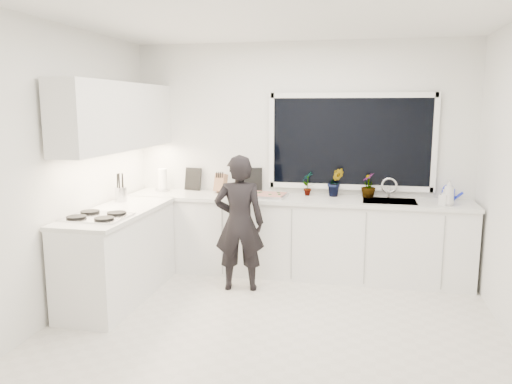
# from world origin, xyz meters

# --- Properties ---
(floor) EXTENTS (4.00, 3.50, 0.02)m
(floor) POSITION_xyz_m (0.00, 0.00, -0.01)
(floor) COLOR beige
(floor) RESTS_ON ground
(wall_back) EXTENTS (4.00, 0.02, 2.70)m
(wall_back) POSITION_xyz_m (0.00, 1.76, 1.35)
(wall_back) COLOR white
(wall_back) RESTS_ON ground
(wall_left) EXTENTS (0.02, 3.50, 2.70)m
(wall_left) POSITION_xyz_m (-2.01, 0.00, 1.35)
(wall_left) COLOR white
(wall_left) RESTS_ON ground
(ceiling) EXTENTS (4.00, 3.50, 0.02)m
(ceiling) POSITION_xyz_m (0.00, 0.00, 2.71)
(ceiling) COLOR white
(ceiling) RESTS_ON wall_back
(window) EXTENTS (1.80, 0.02, 1.00)m
(window) POSITION_xyz_m (0.60, 1.73, 1.55)
(window) COLOR black
(window) RESTS_ON wall_back
(base_cabinets_back) EXTENTS (3.92, 0.58, 0.88)m
(base_cabinets_back) POSITION_xyz_m (0.00, 1.45, 0.44)
(base_cabinets_back) COLOR white
(base_cabinets_back) RESTS_ON floor
(base_cabinets_left) EXTENTS (0.58, 1.60, 0.88)m
(base_cabinets_left) POSITION_xyz_m (-1.67, 0.35, 0.44)
(base_cabinets_left) COLOR white
(base_cabinets_left) RESTS_ON floor
(countertop_back) EXTENTS (3.94, 0.62, 0.04)m
(countertop_back) POSITION_xyz_m (0.00, 1.44, 0.90)
(countertop_back) COLOR silver
(countertop_back) RESTS_ON base_cabinets_back
(countertop_left) EXTENTS (0.62, 1.60, 0.04)m
(countertop_left) POSITION_xyz_m (-1.67, 0.35, 0.90)
(countertop_left) COLOR silver
(countertop_left) RESTS_ON base_cabinets_left
(upper_cabinets) EXTENTS (0.34, 2.10, 0.70)m
(upper_cabinets) POSITION_xyz_m (-1.79, 0.70, 1.85)
(upper_cabinets) COLOR white
(upper_cabinets) RESTS_ON wall_left
(sink) EXTENTS (0.58, 0.42, 0.14)m
(sink) POSITION_xyz_m (1.05, 1.45, 0.87)
(sink) COLOR silver
(sink) RESTS_ON countertop_back
(faucet) EXTENTS (0.03, 0.03, 0.22)m
(faucet) POSITION_xyz_m (1.05, 1.65, 1.03)
(faucet) COLOR silver
(faucet) RESTS_ON countertop_back
(stovetop) EXTENTS (0.56, 0.48, 0.03)m
(stovetop) POSITION_xyz_m (-1.69, -0.00, 0.94)
(stovetop) COLOR black
(stovetop) RESTS_ON countertop_left
(person) EXTENTS (0.58, 0.44, 1.46)m
(person) POSITION_xyz_m (-0.52, 0.84, 0.73)
(person) COLOR black
(person) RESTS_ON floor
(pizza_tray) EXTENTS (0.51, 0.39, 0.03)m
(pizza_tray) POSITION_xyz_m (-0.34, 1.42, 0.94)
(pizza_tray) COLOR #BDBCC1
(pizza_tray) RESTS_ON countertop_back
(pizza) EXTENTS (0.46, 0.35, 0.01)m
(pizza) POSITION_xyz_m (-0.34, 1.42, 0.95)
(pizza) COLOR red
(pizza) RESTS_ON pizza_tray
(watering_can) EXTENTS (0.17, 0.17, 0.13)m
(watering_can) POSITION_xyz_m (1.69, 1.61, 0.98)
(watering_can) COLOR #1525CC
(watering_can) RESTS_ON countertop_back
(paper_towel_roll) EXTENTS (0.14, 0.14, 0.26)m
(paper_towel_roll) POSITION_xyz_m (-1.67, 1.55, 1.05)
(paper_towel_roll) COLOR white
(paper_towel_roll) RESTS_ON countertop_back
(knife_block) EXTENTS (0.15, 0.13, 0.22)m
(knife_block) POSITION_xyz_m (-0.94, 1.59, 1.03)
(knife_block) COLOR #976846
(knife_block) RESTS_ON countertop_back
(utensil_crock) EXTENTS (0.15, 0.15, 0.16)m
(utensil_crock) POSITION_xyz_m (-1.85, 0.80, 1.00)
(utensil_crock) COLOR silver
(utensil_crock) RESTS_ON countertop_left
(picture_frame_large) EXTENTS (0.22, 0.07, 0.28)m
(picture_frame_large) POSITION_xyz_m (-1.32, 1.69, 1.06)
(picture_frame_large) COLOR black
(picture_frame_large) RESTS_ON countertop_back
(picture_frame_small) EXTENTS (0.25, 0.08, 0.30)m
(picture_frame_small) POSITION_xyz_m (-0.57, 1.69, 1.07)
(picture_frame_small) COLOR black
(picture_frame_small) RESTS_ON countertop_back
(herb_plants) EXTENTS (0.87, 0.18, 0.33)m
(herb_plants) POSITION_xyz_m (0.51, 1.61, 1.07)
(herb_plants) COLOR #26662D
(herb_plants) RESTS_ON countertop_back
(soap_bottles) EXTENTS (0.18, 0.15, 0.29)m
(soap_bottles) POSITION_xyz_m (1.63, 1.30, 1.05)
(soap_bottles) COLOR #D8BF66
(soap_bottles) RESTS_ON countertop_back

